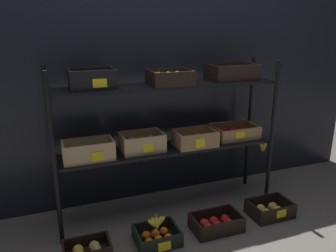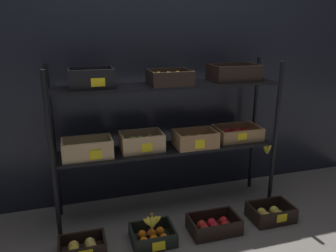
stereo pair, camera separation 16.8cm
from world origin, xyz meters
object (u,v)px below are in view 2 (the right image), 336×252
at_px(crate_ground_tangerine, 153,236).
at_px(crate_ground_right_apple_gold, 271,214).
at_px(banana_bunch_loose, 152,222).
at_px(display_rack, 170,119).
at_px(crate_ground_apple_gold, 82,247).
at_px(crate_ground_apple_red, 214,226).

bearing_deg(crate_ground_tangerine, crate_ground_right_apple_gold, 0.55).
xyz_separation_m(crate_ground_tangerine, banana_bunch_loose, (-0.00, -0.01, 0.12)).
bearing_deg(display_rack, crate_ground_tangerine, -122.37).
distance_m(display_rack, crate_ground_apple_gold, 1.09).
relative_size(crate_ground_apple_gold, crate_ground_tangerine, 1.02).
bearing_deg(crate_ground_tangerine, crate_ground_apple_red, -1.49).
height_order(display_rack, banana_bunch_loose, display_rack).
height_order(crate_ground_tangerine, crate_ground_apple_red, crate_ground_apple_red).
bearing_deg(crate_ground_apple_gold, crate_ground_right_apple_gold, -0.18).
bearing_deg(banana_bunch_loose, crate_ground_right_apple_gold, 0.91).
bearing_deg(banana_bunch_loose, crate_ground_tangerine, 55.26).
relative_size(display_rack, crate_ground_tangerine, 5.98).
distance_m(crate_ground_apple_red, crate_ground_right_apple_gold, 0.49).
xyz_separation_m(crate_ground_apple_gold, crate_ground_right_apple_gold, (1.43, -0.00, 0.00)).
bearing_deg(crate_ground_tangerine, crate_ground_apple_gold, 178.38).
bearing_deg(crate_ground_apple_red, crate_ground_right_apple_gold, 2.46).
bearing_deg(crate_ground_apple_gold, crate_ground_apple_red, -1.56).
xyz_separation_m(crate_ground_apple_red, banana_bunch_loose, (-0.46, 0.01, 0.11)).
xyz_separation_m(crate_ground_apple_gold, crate_ground_apple_red, (0.94, -0.03, 0.00)).
height_order(display_rack, crate_ground_right_apple_gold, display_rack).
relative_size(display_rack, crate_ground_right_apple_gold, 5.45).
height_order(crate_ground_apple_gold, crate_ground_right_apple_gold, crate_ground_right_apple_gold).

